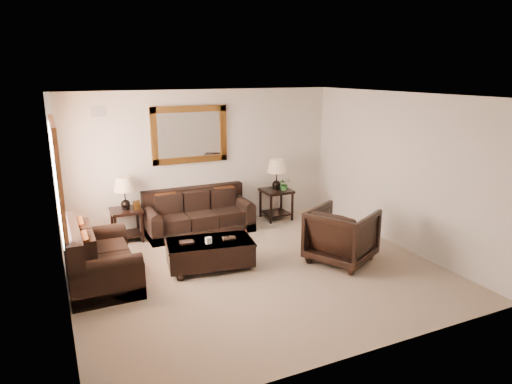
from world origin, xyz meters
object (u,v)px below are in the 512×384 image
coffee_table (210,251)px  sofa (198,217)px  armchair (342,233)px  loveseat (97,262)px  end_table_right (277,180)px  end_table_left (125,199)px

coffee_table → sofa: bearing=87.1°
sofa → armchair: (1.68, -2.37, 0.19)m
loveseat → end_table_right: size_ratio=1.26×
sofa → end_table_right: bearing=2.3°
sofa → armchair: size_ratio=2.06×
sofa → coffee_table: 1.76m
end_table_right → end_table_left: bearing=179.7°
coffee_table → armchair: bearing=-8.4°
loveseat → end_table_right: (3.78, 1.60, 0.50)m
loveseat → armchair: bearing=-102.7°
armchair → coffee_table: bearing=43.8°
sofa → end_table_left: 1.43m
end_table_left → loveseat: bearing=-113.5°
loveseat → armchair: 3.82m
armchair → loveseat: bearing=48.6°
end_table_left → armchair: 3.90m
sofa → armchair: armchair is taller
end_table_left → coffee_table: bearing=-61.8°
sofa → end_table_right: end_table_right is taller
end_table_left → armchair: (3.02, -2.45, -0.29)m
loveseat → coffee_table: bearing=-96.6°
end_table_left → coffee_table: 2.11m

